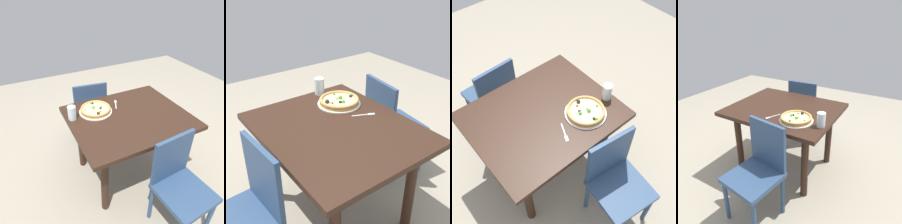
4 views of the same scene
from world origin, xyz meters
TOP-DOWN VIEW (x-y plane):
  - ground_plane at (0.00, 0.00)m, footprint 6.00×6.00m
  - dining_table at (0.00, 0.00)m, footprint 1.11×0.92m
  - chair_near at (0.09, -0.67)m, footprint 0.43×0.43m
  - chair_far at (-0.16, 0.67)m, footprint 0.45×0.45m
  - plate at (-0.25, 0.21)m, footprint 0.32×0.32m
  - pizza at (-0.25, 0.21)m, footprint 0.30×0.30m
  - fork at (-0.01, 0.25)m, footprint 0.08×0.16m
  - drinking_glass at (-0.49, 0.19)m, footprint 0.08×0.08m

SIDE VIEW (x-z plane):
  - ground_plane at x=0.00m, z-range 0.00..0.00m
  - chair_near at x=0.09m, z-range 0.04..0.91m
  - chair_far at x=-0.16m, z-range 0.04..0.91m
  - dining_table at x=0.00m, z-range 0.26..1.00m
  - fork at x=-0.01m, z-range 0.74..0.75m
  - plate at x=-0.25m, z-range 0.74..0.75m
  - pizza at x=-0.25m, z-range 0.75..0.80m
  - drinking_glass at x=-0.49m, z-range 0.74..0.88m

